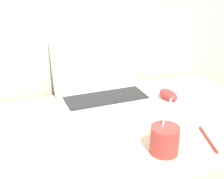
# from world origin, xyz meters

# --- Properties ---
(laptop) EXTENTS (0.37, 0.31, 0.23)m
(laptop) POSITION_xyz_m (0.08, 0.55, 0.79)
(laptop) COLOR #ADADB2
(laptop) RESTS_ON desk
(drink_cup) EXTENTS (0.09, 0.09, 0.17)m
(drink_cup) POSITION_xyz_m (0.12, 0.13, 0.78)
(drink_cup) COLOR #9E332D
(drink_cup) RESTS_ON desk
(computer_mouse) EXTENTS (0.06, 0.11, 0.04)m
(computer_mouse) POSITION_xyz_m (0.33, 0.46, 0.75)
(computer_mouse) COLOR #B2B2B7
(computer_mouse) RESTS_ON desk
(pen) EXTENTS (0.05, 0.15, 0.01)m
(pen) POSITION_xyz_m (0.29, 0.13, 0.74)
(pen) COLOR #A51E1E
(pen) RESTS_ON desk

